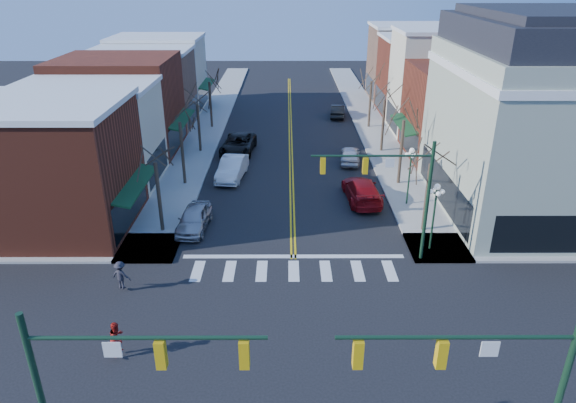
{
  "coord_description": "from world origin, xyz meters",
  "views": [
    {
      "loc": [
        -0.39,
        -18.43,
        15.37
      ],
      "look_at": [
        -0.31,
        9.49,
        2.8
      ],
      "focal_mm": 32.0,
      "sensor_mm": 36.0,
      "label": 1
    }
  ],
  "objects_px": {
    "lamppost_midblock": "(410,167)",
    "car_right_mid": "(350,155)",
    "car_right_near": "(362,190)",
    "car_left_mid": "(232,168)",
    "lamppost_corner": "(435,206)",
    "pedestrian_dark_b": "(121,275)",
    "car_left_near": "(194,218)",
    "pedestrian_red_b": "(117,338)",
    "car_left_far": "(238,144)",
    "car_right_far": "(338,111)",
    "victorian_corner": "(544,116)"
  },
  "relations": [
    {
      "from": "victorian_corner",
      "to": "car_right_far",
      "type": "distance_m",
      "value": 27.94
    },
    {
      "from": "lamppost_midblock",
      "to": "car_right_mid",
      "type": "distance_m",
      "value": 9.84
    },
    {
      "from": "lamppost_midblock",
      "to": "car_right_near",
      "type": "distance_m",
      "value": 3.89
    },
    {
      "from": "car_right_near",
      "to": "lamppost_corner",
      "type": "bearing_deg",
      "value": 109.08
    },
    {
      "from": "lamppost_midblock",
      "to": "car_right_near",
      "type": "xyz_separation_m",
      "value": [
        -3.12,
        0.88,
        -2.15
      ]
    },
    {
      "from": "car_left_near",
      "to": "car_left_far",
      "type": "xyz_separation_m",
      "value": [
        1.55,
        15.3,
        0.08
      ]
    },
    {
      "from": "victorian_corner",
      "to": "lamppost_corner",
      "type": "bearing_deg",
      "value": -144.14
    },
    {
      "from": "pedestrian_dark_b",
      "to": "car_right_near",
      "type": "bearing_deg",
      "value": -125.66
    },
    {
      "from": "car_left_mid",
      "to": "car_left_far",
      "type": "distance_m",
      "value": 6.26
    },
    {
      "from": "pedestrian_dark_b",
      "to": "lamppost_midblock",
      "type": "bearing_deg",
      "value": -133.19
    },
    {
      "from": "lamppost_corner",
      "to": "car_right_far",
      "type": "distance_m",
      "value": 31.18
    },
    {
      "from": "lamppost_corner",
      "to": "car_left_far",
      "type": "xyz_separation_m",
      "value": [
        -13.05,
        18.18,
        -2.13
      ]
    },
    {
      "from": "car_left_mid",
      "to": "car_right_mid",
      "type": "distance_m",
      "value": 10.62
    },
    {
      "from": "car_right_mid",
      "to": "lamppost_midblock",
      "type": "bearing_deg",
      "value": 115.96
    },
    {
      "from": "car_left_mid",
      "to": "victorian_corner",
      "type": "bearing_deg",
      "value": -8.34
    },
    {
      "from": "car_left_near",
      "to": "pedestrian_red_b",
      "type": "bearing_deg",
      "value": -92.1
    },
    {
      "from": "car_right_far",
      "to": "car_right_mid",
      "type": "bearing_deg",
      "value": 95.78
    },
    {
      "from": "victorian_corner",
      "to": "car_right_near",
      "type": "height_order",
      "value": "victorian_corner"
    },
    {
      "from": "car_left_near",
      "to": "pedestrian_dark_b",
      "type": "bearing_deg",
      "value": -106.41
    },
    {
      "from": "car_left_near",
      "to": "car_left_mid",
      "type": "relative_size",
      "value": 0.87
    },
    {
      "from": "car_left_far",
      "to": "car_right_near",
      "type": "bearing_deg",
      "value": -42.49
    },
    {
      "from": "lamppost_corner",
      "to": "pedestrian_dark_b",
      "type": "height_order",
      "value": "lamppost_corner"
    },
    {
      "from": "pedestrian_dark_b",
      "to": "car_left_mid",
      "type": "bearing_deg",
      "value": -89.7
    },
    {
      "from": "car_left_mid",
      "to": "lamppost_corner",
      "type": "bearing_deg",
      "value": -35.33
    },
    {
      "from": "pedestrian_dark_b",
      "to": "victorian_corner",
      "type": "bearing_deg",
      "value": -143.25
    },
    {
      "from": "victorian_corner",
      "to": "car_left_near",
      "type": "relative_size",
      "value": 3.22
    },
    {
      "from": "car_right_near",
      "to": "pedestrian_dark_b",
      "type": "height_order",
      "value": "pedestrian_dark_b"
    },
    {
      "from": "car_left_far",
      "to": "car_right_mid",
      "type": "xyz_separation_m",
      "value": [
        10.01,
        -2.59,
        -0.11
      ]
    },
    {
      "from": "car_right_mid",
      "to": "car_right_far",
      "type": "height_order",
      "value": "car_right_far"
    },
    {
      "from": "victorian_corner",
      "to": "car_right_mid",
      "type": "distance_m",
      "value": 15.98
    },
    {
      "from": "lamppost_midblock",
      "to": "pedestrian_dark_b",
      "type": "distance_m",
      "value": 20.37
    },
    {
      "from": "car_left_far",
      "to": "pedestrian_dark_b",
      "type": "height_order",
      "value": "pedestrian_dark_b"
    },
    {
      "from": "car_left_far",
      "to": "pedestrian_red_b",
      "type": "distance_m",
      "value": 27.54
    },
    {
      "from": "lamppost_midblock",
      "to": "pedestrian_dark_b",
      "type": "xyz_separation_m",
      "value": [
        -17.23,
        -10.68,
        -2.03
      ]
    },
    {
      "from": "car_right_near",
      "to": "car_left_far",
      "type": "bearing_deg",
      "value": -51.19
    },
    {
      "from": "car_right_far",
      "to": "car_left_far",
      "type": "bearing_deg",
      "value": 58.05
    },
    {
      "from": "car_left_far",
      "to": "pedestrian_dark_b",
      "type": "distance_m",
      "value": 22.74
    },
    {
      "from": "car_left_mid",
      "to": "pedestrian_red_b",
      "type": "bearing_deg",
      "value": -90.62
    },
    {
      "from": "lamppost_midblock",
      "to": "lamppost_corner",
      "type": "bearing_deg",
      "value": -90.0
    },
    {
      "from": "car_right_near",
      "to": "pedestrian_red_b",
      "type": "xyz_separation_m",
      "value": [
        -12.78,
        -16.6,
        0.13
      ]
    },
    {
      "from": "car_right_far",
      "to": "car_right_near",
      "type": "bearing_deg",
      "value": 95.98
    },
    {
      "from": "car_right_far",
      "to": "lamppost_midblock",
      "type": "bearing_deg",
      "value": 103.28
    },
    {
      "from": "car_left_far",
      "to": "car_right_near",
      "type": "distance_m",
      "value": 14.67
    },
    {
      "from": "car_left_far",
      "to": "car_right_mid",
      "type": "bearing_deg",
      "value": -9.63
    },
    {
      "from": "lamppost_corner",
      "to": "pedestrian_dark_b",
      "type": "xyz_separation_m",
      "value": [
        -17.23,
        -4.18,
        -2.03
      ]
    },
    {
      "from": "lamppost_midblock",
      "to": "pedestrian_red_b",
      "type": "height_order",
      "value": "lamppost_midblock"
    },
    {
      "from": "car_left_near",
      "to": "car_right_far",
      "type": "xyz_separation_m",
      "value": [
        11.88,
        28.1,
        -0.04
      ]
    },
    {
      "from": "car_left_near",
      "to": "lamppost_midblock",
      "type": "bearing_deg",
      "value": 17.95
    },
    {
      "from": "pedestrian_dark_b",
      "to": "car_right_mid",
      "type": "bearing_deg",
      "value": -110.68
    },
    {
      "from": "pedestrian_dark_b",
      "to": "car_left_far",
      "type": "bearing_deg",
      "value": -85.58
    }
  ]
}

